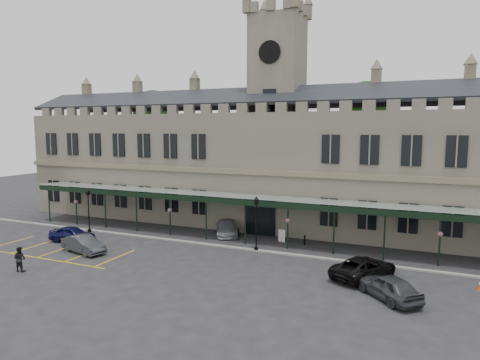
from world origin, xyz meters
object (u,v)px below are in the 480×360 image
at_px(car_left_a, 72,234).
at_px(car_taxi, 226,228).
at_px(car_van, 364,268).
at_px(person_b, 20,259).
at_px(clock_tower, 277,103).
at_px(sign_board, 282,236).
at_px(car_left_b, 83,244).
at_px(lamp_post_left, 88,206).
at_px(lamp_post_mid, 256,219).
at_px(station_building, 276,166).
at_px(car_right_a, 389,287).

bearing_deg(car_left_a, car_taxi, -63.98).
xyz_separation_m(car_van, person_b, (-23.40, -8.58, 0.19)).
distance_m(clock_tower, sign_board, 14.56).
xyz_separation_m(clock_tower, car_left_b, (-11.50, -16.77, -12.38)).
distance_m(car_left_b, car_taxi, 13.40).
distance_m(clock_tower, car_van, 21.57).
height_order(lamp_post_left, lamp_post_mid, lamp_post_mid).
height_order(sign_board, car_left_b, car_left_b).
distance_m(lamp_post_left, car_left_a, 4.21).
relative_size(sign_board, car_left_a, 0.27).
bearing_deg(clock_tower, person_b, -118.85).
distance_m(station_building, person_b, 26.01).
bearing_deg(station_building, lamp_post_left, -146.14).
bearing_deg(car_left_b, person_b, -174.84).
height_order(car_left_a, car_taxi, car_left_a).
bearing_deg(car_left_b, lamp_post_left, 52.60).
distance_m(car_left_b, car_right_a, 24.50).
relative_size(car_left_a, car_right_a, 0.93).
relative_size(station_building, car_left_a, 14.09).
xyz_separation_m(lamp_post_mid, car_taxi, (-4.79, 4.13, -2.11)).
bearing_deg(car_van, person_b, 47.20).
distance_m(clock_tower, car_taxi, 14.27).
height_order(clock_tower, car_right_a, clock_tower).
xyz_separation_m(lamp_post_left, car_left_b, (4.73, -5.79, -1.92)).
height_order(sign_board, car_left_a, car_left_a).
xyz_separation_m(lamp_post_mid, person_b, (-14.03, -11.83, -1.89)).
relative_size(clock_tower, lamp_post_mid, 5.21).
relative_size(sign_board, car_taxi, 0.23).
relative_size(lamp_post_mid, sign_board, 4.14).
relative_size(car_right_a, person_b, 2.43).
distance_m(station_building, sign_board, 9.39).
height_order(station_building, car_van, station_building).
relative_size(lamp_post_mid, car_taxi, 0.97).
bearing_deg(station_building, car_taxi, -116.00).
xyz_separation_m(station_building, lamp_post_mid, (1.73, -10.41, -3.65)).
xyz_separation_m(lamp_post_left, lamp_post_mid, (17.96, 0.48, 0.16)).
xyz_separation_m(clock_tower, car_taxi, (-3.06, -6.37, -12.40)).
xyz_separation_m(sign_board, car_right_a, (10.16, -10.18, 0.21)).
bearing_deg(lamp_post_left, clock_tower, 34.07).
height_order(car_left_b, car_van, car_van).
bearing_deg(car_right_a, station_building, -96.65).
bearing_deg(clock_tower, car_right_a, -52.57).
bearing_deg(lamp_post_left, sign_board, 12.35).
relative_size(sign_board, car_left_b, 0.26).
bearing_deg(station_building, clock_tower, 90.00).
relative_size(clock_tower, car_taxi, 5.06).
height_order(station_building, clock_tower, clock_tower).
bearing_deg(lamp_post_mid, sign_board, 73.24).
xyz_separation_m(clock_tower, car_right_a, (13.00, -16.99, -12.34)).
bearing_deg(car_left_a, station_building, -54.40).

